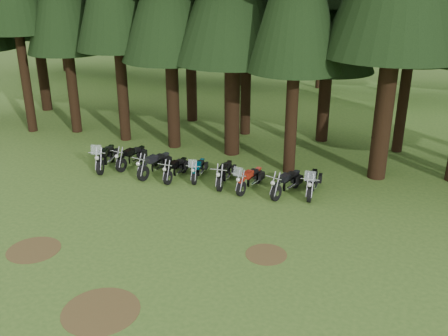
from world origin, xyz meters
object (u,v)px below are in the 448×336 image
(motorcycle_3, at_px, (176,169))
(motorcycle_6, at_px, (250,180))
(motorcycle_1, at_px, (132,157))
(motorcycle_8, at_px, (312,183))
(motorcycle_4, at_px, (198,170))
(motorcycle_0, at_px, (106,158))
(motorcycle_7, at_px, (286,184))
(motorcycle_5, at_px, (225,174))
(motorcycle_2, at_px, (155,165))

(motorcycle_3, height_order, motorcycle_6, motorcycle_6)
(motorcycle_1, bearing_deg, motorcycle_8, 6.37)
(motorcycle_3, xyz_separation_m, motorcycle_4, (0.96, 0.33, -0.02))
(motorcycle_3, distance_m, motorcycle_8, 6.16)
(motorcycle_0, distance_m, motorcycle_6, 7.22)
(motorcycle_1, relative_size, motorcycle_4, 1.11)
(motorcycle_3, distance_m, motorcycle_6, 3.53)
(motorcycle_7, bearing_deg, motorcycle_5, -165.36)
(motorcycle_6, relative_size, motorcycle_8, 0.95)
(motorcycle_1, height_order, motorcycle_4, motorcycle_4)
(motorcycle_0, bearing_deg, motorcycle_7, -14.39)
(motorcycle_2, distance_m, motorcycle_7, 6.23)
(motorcycle_7, bearing_deg, motorcycle_4, -166.85)
(motorcycle_6, bearing_deg, motorcycle_7, 14.39)
(motorcycle_8, bearing_deg, motorcycle_3, 179.85)
(motorcycle_1, distance_m, motorcycle_3, 2.73)
(motorcycle_6, xyz_separation_m, motorcycle_8, (2.61, 0.48, 0.03))
(motorcycle_5, distance_m, motorcycle_8, 3.85)
(motorcycle_2, relative_size, motorcycle_4, 1.16)
(motorcycle_5, bearing_deg, motorcycle_6, -15.02)
(motorcycle_0, height_order, motorcycle_1, motorcycle_0)
(motorcycle_7, bearing_deg, motorcycle_2, -163.24)
(motorcycle_3, distance_m, motorcycle_7, 5.12)
(motorcycle_1, height_order, motorcycle_2, motorcycle_2)
(motorcycle_1, xyz_separation_m, motorcycle_4, (3.62, -0.28, -0.04))
(motorcycle_2, xyz_separation_m, motorcycle_3, (1.11, -0.06, -0.05))
(motorcycle_1, xyz_separation_m, motorcycle_5, (4.95, -0.43, 0.00))
(motorcycle_3, bearing_deg, motorcycle_2, 179.41)
(motorcycle_2, relative_size, motorcycle_7, 1.04)
(motorcycle_1, xyz_separation_m, motorcycle_7, (7.77, -0.52, 0.01))
(motorcycle_2, distance_m, motorcycle_8, 7.26)
(motorcycle_0, xyz_separation_m, motorcycle_3, (3.70, 0.02, -0.08))
(motorcycle_2, distance_m, motorcycle_6, 4.64)
(motorcycle_0, distance_m, motorcycle_5, 6.00)
(motorcycle_0, xyz_separation_m, motorcycle_2, (2.59, 0.09, -0.03))
(motorcycle_0, height_order, motorcycle_7, motorcycle_0)
(motorcycle_0, height_order, motorcycle_5, motorcycle_0)
(motorcycle_4, bearing_deg, motorcycle_6, -16.54)
(motorcycle_1, distance_m, motorcycle_2, 1.64)
(motorcycle_8, bearing_deg, motorcycle_4, 176.96)
(motorcycle_5, height_order, motorcycle_7, motorcycle_7)
(motorcycle_1, relative_size, motorcycle_7, 1.00)
(motorcycle_4, height_order, motorcycle_6, motorcycle_6)
(motorcycle_5, xyz_separation_m, motorcycle_6, (1.23, -0.20, -0.00))
(motorcycle_3, bearing_deg, motorcycle_4, 21.87)
(motorcycle_1, distance_m, motorcycle_6, 6.21)
(motorcycle_6, distance_m, motorcycle_7, 1.59)
(motorcycle_4, bearing_deg, motorcycle_5, -15.22)
(motorcycle_8, bearing_deg, motorcycle_5, 179.70)
(motorcycle_2, xyz_separation_m, motorcycle_6, (4.64, -0.08, -0.03))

